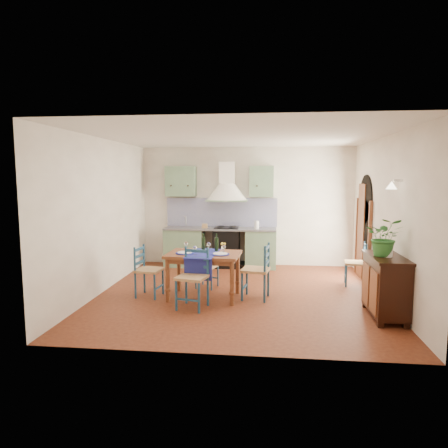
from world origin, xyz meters
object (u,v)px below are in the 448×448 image
at_px(dining_table, 204,258).
at_px(potted_plant, 385,237).
at_px(sideboard, 385,284).
at_px(chair_near, 193,277).

relative_size(dining_table, potted_plant, 2.26).
distance_m(sideboard, potted_plant, 0.71).
relative_size(chair_near, potted_plant, 1.69).
distance_m(dining_table, sideboard, 2.94).
height_order(chair_near, potted_plant, potted_plant).
bearing_deg(sideboard, chair_near, 177.60).
xyz_separation_m(dining_table, chair_near, (-0.09, -0.55, -0.20)).
bearing_deg(potted_plant, chair_near, 177.26).
bearing_deg(dining_table, potted_plant, -13.70).
bearing_deg(sideboard, dining_table, 166.80).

